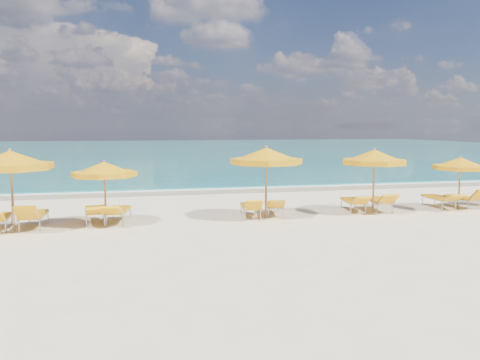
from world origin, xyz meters
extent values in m
plane|color=beige|center=(0.00, 0.00, 0.00)|extent=(120.00, 120.00, 0.00)
cube|color=#136B67|center=(0.00, 48.00, 0.00)|extent=(120.00, 80.00, 0.30)
cube|color=tan|center=(0.00, 7.40, 0.00)|extent=(120.00, 2.60, 0.01)
cube|color=white|center=(0.00, 8.20, 0.00)|extent=(120.00, 1.20, 0.03)
cube|color=white|center=(-6.00, 17.00, 0.00)|extent=(14.00, 0.36, 0.05)
cube|color=white|center=(8.00, 24.00, 0.00)|extent=(18.00, 0.30, 0.05)
cylinder|color=#99764C|center=(-7.52, -0.37, 1.22)|extent=(0.08, 0.08, 2.44)
cone|color=orange|center=(-7.52, -0.37, 2.25)|extent=(3.23, 3.23, 0.49)
cylinder|color=orange|center=(-7.52, -0.37, 2.01)|extent=(3.26, 3.26, 0.20)
sphere|color=#99764C|center=(-7.52, -0.37, 2.50)|extent=(0.11, 0.11, 0.11)
cylinder|color=#99764C|center=(-4.82, 0.01, 1.02)|extent=(0.06, 0.06, 2.04)
cone|color=orange|center=(-4.82, 0.01, 1.88)|extent=(2.25, 2.25, 0.41)
cylinder|color=orange|center=(-4.82, 0.01, 1.68)|extent=(2.27, 2.27, 0.16)
sphere|color=#99764C|center=(-4.82, 0.01, 2.09)|extent=(0.09, 0.09, 0.09)
cylinder|color=#99764C|center=(0.62, 0.06, 1.22)|extent=(0.08, 0.08, 2.44)
cone|color=orange|center=(0.62, 0.06, 2.24)|extent=(2.96, 2.96, 0.49)
cylinder|color=orange|center=(0.62, 0.06, 2.00)|extent=(2.99, 2.99, 0.19)
sphere|color=#99764C|center=(0.62, 0.06, 2.49)|extent=(0.11, 0.11, 0.11)
cylinder|color=#99764C|center=(4.78, 0.14, 1.16)|extent=(0.07, 0.07, 2.32)
cone|color=orange|center=(4.78, 0.14, 2.13)|extent=(2.61, 2.61, 0.46)
cylinder|color=orange|center=(4.78, 0.14, 1.91)|extent=(2.63, 2.63, 0.19)
sphere|color=#99764C|center=(4.78, 0.14, 2.37)|extent=(0.10, 0.10, 0.10)
cylinder|color=#99764C|center=(8.42, 0.14, 0.99)|extent=(0.06, 0.06, 1.99)
cone|color=orange|center=(8.42, 0.14, 1.83)|extent=(2.09, 2.09, 0.40)
cylinder|color=orange|center=(8.42, 0.14, 1.63)|extent=(2.11, 2.11, 0.16)
sphere|color=#99764C|center=(8.42, 0.14, 2.03)|extent=(0.09, 0.09, 0.09)
cube|color=orange|center=(-7.04, 0.20, 0.41)|extent=(0.65, 1.43, 0.09)
cube|color=orange|center=(-7.05, -0.76, 0.64)|extent=(0.64, 0.56, 0.51)
cube|color=orange|center=(-5.19, 0.59, 0.42)|extent=(0.82, 1.52, 0.09)
cube|color=orange|center=(-5.06, -0.44, 0.56)|extent=(0.72, 0.74, 0.35)
cube|color=orange|center=(-4.44, 0.45, 0.41)|extent=(0.86, 1.50, 0.09)
cube|color=orange|center=(-4.61, -0.54, 0.57)|extent=(0.73, 0.73, 0.39)
cube|color=orange|center=(0.14, 0.45, 0.37)|extent=(0.70, 1.35, 0.08)
cube|color=orange|center=(0.05, -0.43, 0.56)|extent=(0.63, 0.59, 0.43)
cube|color=orange|center=(1.09, 0.71, 0.36)|extent=(0.74, 1.31, 0.08)
cube|color=orange|center=(0.95, -0.14, 0.51)|extent=(0.63, 0.62, 0.36)
cube|color=orange|center=(4.26, 0.74, 0.39)|extent=(0.78, 1.42, 0.08)
cube|color=orange|center=(4.12, -0.20, 0.55)|extent=(0.68, 0.67, 0.38)
cube|color=orange|center=(5.24, 0.62, 0.40)|extent=(0.78, 1.46, 0.09)
cube|color=orange|center=(5.12, -0.34, 0.59)|extent=(0.69, 0.66, 0.43)
cube|color=orange|center=(7.89, 0.68, 0.40)|extent=(0.62, 1.40, 0.09)
cube|color=orange|center=(7.89, -0.32, 0.54)|extent=(0.62, 0.64, 0.34)
cube|color=orange|center=(8.90, 0.64, 0.38)|extent=(0.75, 1.37, 0.08)
cube|color=orange|center=(9.01, -0.21, 0.60)|extent=(0.64, 0.55, 0.49)
camera|label=1|loc=(-3.74, -15.61, 3.22)|focal=35.00mm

